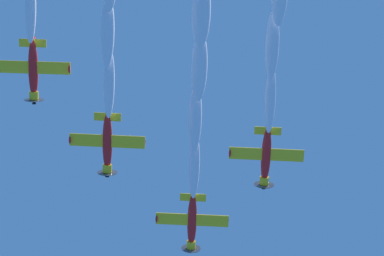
{
  "coord_description": "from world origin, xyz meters",
  "views": [
    {
      "loc": [
        -25.1,
        -4.71,
        2.03
      ],
      "look_at": [
        -8.6,
        -2.73,
        78.47
      ],
      "focal_mm": 62.24,
      "sensor_mm": 36.0,
      "label": 1
    }
  ],
  "objects": [
    {
      "name": "airplane_slot_tail",
      "position": [
        -17.25,
        15.27,
        80.72
      ],
      "size": [
        8.03,
        9.02,
        2.54
      ],
      "color": "red"
    },
    {
      "name": "airplane_right_wingman",
      "position": [
        -3.89,
        -11.05,
        78.77
      ],
      "size": [
        8.06,
        9.02,
        2.5
      ],
      "color": "red"
    },
    {
      "name": "airplane_lead",
      "position": [
        3.37,
        -1.28,
        79.19
      ],
      "size": [
        8.05,
        9.02,
        2.5
      ],
      "color": "red"
    },
    {
      "name": "airplane_left_wingman",
      "position": [
        -7.9,
        7.41,
        78.08
      ],
      "size": [
        8.03,
        9.02,
        2.53
      ],
      "color": "red"
    }
  ]
}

